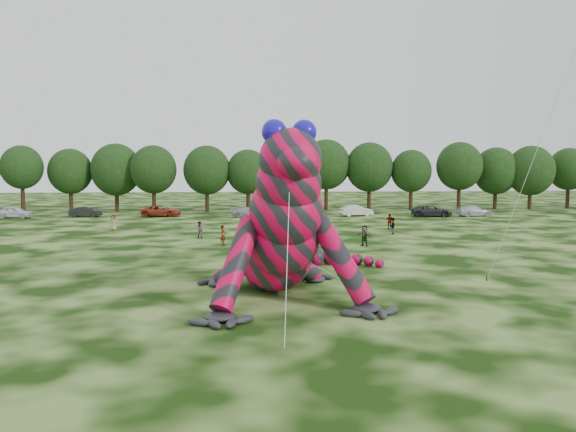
# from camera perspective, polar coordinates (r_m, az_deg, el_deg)

# --- Properties ---
(ground) EXTENTS (240.00, 240.00, 0.00)m
(ground) POSITION_cam_1_polar(r_m,az_deg,el_deg) (25.42, 6.73, -9.81)
(ground) COLOR #16330A
(ground) RESTS_ON ground
(inflatable_gecko) EXTENTS (16.72, 19.05, 8.63)m
(inflatable_gecko) POSITION_cam_1_polar(r_m,az_deg,el_deg) (29.33, -1.61, 0.77)
(inflatable_gecko) COLOR #CC063D
(inflatable_gecko) RESTS_ON ground
(tree_3) EXTENTS (5.81, 5.23, 9.44)m
(tree_3) POSITION_cam_1_polar(r_m,az_deg,el_deg) (86.84, -25.39, 3.40)
(tree_3) COLOR black
(tree_3) RESTS_ON ground
(tree_4) EXTENTS (6.22, 5.60, 9.06)m
(tree_4) POSITION_cam_1_polar(r_m,az_deg,el_deg) (86.45, -21.23, 3.41)
(tree_4) COLOR black
(tree_4) RESTS_ON ground
(tree_5) EXTENTS (7.16, 6.44, 9.80)m
(tree_5) POSITION_cam_1_polar(r_m,az_deg,el_deg) (84.53, -17.05, 3.75)
(tree_5) COLOR black
(tree_5) RESTS_ON ground
(tree_6) EXTENTS (6.52, 5.86, 9.49)m
(tree_6) POSITION_cam_1_polar(r_m,az_deg,el_deg) (81.78, -13.49, 3.69)
(tree_6) COLOR black
(tree_6) RESTS_ON ground
(tree_7) EXTENTS (6.68, 6.01, 9.48)m
(tree_7) POSITION_cam_1_polar(r_m,az_deg,el_deg) (81.08, -8.24, 3.76)
(tree_7) COLOR black
(tree_7) RESTS_ON ground
(tree_8) EXTENTS (6.14, 5.53, 8.94)m
(tree_8) POSITION_cam_1_polar(r_m,az_deg,el_deg) (81.10, -4.09, 3.62)
(tree_8) COLOR black
(tree_8) RESTS_ON ground
(tree_9) EXTENTS (5.27, 4.74, 8.68)m
(tree_9) POSITION_cam_1_polar(r_m,az_deg,el_deg) (81.67, -0.37, 3.55)
(tree_9) COLOR black
(tree_9) RESTS_ON ground
(tree_10) EXTENTS (7.09, 6.38, 10.50)m
(tree_10) POSITION_cam_1_polar(r_m,az_deg,el_deg) (83.57, 3.91, 4.19)
(tree_10) COLOR black
(tree_10) RESTS_ON ground
(tree_11) EXTENTS (7.01, 6.31, 10.07)m
(tree_11) POSITION_cam_1_polar(r_m,az_deg,el_deg) (84.38, 8.25, 4.01)
(tree_11) COLOR black
(tree_11) RESTS_ON ground
(tree_12) EXTENTS (5.99, 5.39, 8.97)m
(tree_12) POSITION_cam_1_polar(r_m,az_deg,el_deg) (85.54, 12.40, 3.60)
(tree_12) COLOR black
(tree_12) RESTS_ON ground
(tree_13) EXTENTS (6.83, 6.15, 10.13)m
(tree_13) POSITION_cam_1_polar(r_m,az_deg,el_deg) (87.29, 17.01, 3.90)
(tree_13) COLOR black
(tree_13) RESTS_ON ground
(tree_14) EXTENTS (6.82, 6.14, 9.40)m
(tree_14) POSITION_cam_1_polar(r_m,az_deg,el_deg) (91.26, 20.34, 3.62)
(tree_14) COLOR black
(tree_14) RESTS_ON ground
(tree_15) EXTENTS (7.17, 6.45, 9.63)m
(tree_15) POSITION_cam_1_polar(r_m,az_deg,el_deg) (92.63, 23.41, 3.61)
(tree_15) COLOR black
(tree_15) RESTS_ON ground
(tree_16) EXTENTS (6.26, 5.63, 9.37)m
(tree_16) POSITION_cam_1_polar(r_m,az_deg,el_deg) (97.46, 26.60, 3.46)
(tree_16) COLOR black
(tree_16) RESTS_ON ground
(car_0) EXTENTS (4.58, 2.36, 1.49)m
(car_0) POSITION_cam_1_polar(r_m,az_deg,el_deg) (78.70, -26.00, 0.35)
(car_0) COLOR white
(car_0) RESTS_ON ground
(car_1) EXTENTS (4.01, 1.45, 1.32)m
(car_1) POSITION_cam_1_polar(r_m,az_deg,el_deg) (76.77, -19.88, 0.39)
(car_1) COLOR black
(car_1) RESTS_ON ground
(car_2) EXTENTS (5.41, 2.95, 1.44)m
(car_2) POSITION_cam_1_polar(r_m,az_deg,el_deg) (74.73, -12.72, 0.50)
(car_2) COLOR maroon
(car_2) RESTS_ON ground
(car_3) EXTENTS (4.76, 2.45, 1.32)m
(car_3) POSITION_cam_1_polar(r_m,az_deg,el_deg) (71.85, -4.01, 0.39)
(car_3) COLOR #A4A9AD
(car_3) RESTS_ON ground
(car_4) EXTENTS (4.64, 2.43, 1.51)m
(car_4) POSITION_cam_1_polar(r_m,az_deg,el_deg) (71.68, 1.22, 0.46)
(car_4) COLOR #171F45
(car_4) RESTS_ON ground
(car_5) EXTENTS (4.56, 2.32, 1.43)m
(car_5) POSITION_cam_1_polar(r_m,az_deg,el_deg) (74.12, 6.95, 0.55)
(car_5) COLOR silver
(car_5) RESTS_ON ground
(car_6) EXTENTS (5.56, 3.12, 1.47)m
(car_6) POSITION_cam_1_polar(r_m,az_deg,el_deg) (75.01, 14.38, 0.49)
(car_6) COLOR #29292B
(car_6) RESTS_ON ground
(car_7) EXTENTS (4.93, 2.54, 1.37)m
(car_7) POSITION_cam_1_polar(r_m,az_deg,el_deg) (77.20, 18.35, 0.48)
(car_7) COLOR silver
(car_7) RESTS_ON ground
(spectator_0) EXTENTS (0.59, 0.71, 1.66)m
(spectator_0) POSITION_cam_1_polar(r_m,az_deg,el_deg) (46.45, -6.60, -1.99)
(spectator_0) COLOR gray
(spectator_0) RESTS_ON ground
(spectator_2) EXTENTS (0.63, 1.07, 1.64)m
(spectator_2) POSITION_cam_1_polar(r_m,az_deg,el_deg) (54.60, 10.55, -1.00)
(spectator_2) COLOR gray
(spectator_2) RESTS_ON ground
(spectator_3) EXTENTS (0.95, 0.42, 1.60)m
(spectator_3) POSITION_cam_1_polar(r_m,az_deg,el_deg) (59.47, 10.30, -0.52)
(spectator_3) COLOR gray
(spectator_3) RESTS_ON ground
(spectator_1) EXTENTS (0.93, 0.84, 1.55)m
(spectator_1) POSITION_cam_1_polar(r_m,az_deg,el_deg) (51.24, -8.94, -1.42)
(spectator_1) COLOR gray
(spectator_1) RESTS_ON ground
(spectator_5) EXTENTS (1.53, 1.42, 1.71)m
(spectator_5) POSITION_cam_1_polar(r_m,az_deg,el_deg) (46.26, 7.76, -2.00)
(spectator_5) COLOR gray
(spectator_5) RESTS_ON ground
(spectator_4) EXTENTS (0.84, 0.59, 1.61)m
(spectator_4) POSITION_cam_1_polar(r_m,az_deg,el_deg) (59.74, -17.30, -0.64)
(spectator_4) COLOR gray
(spectator_4) RESTS_ON ground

